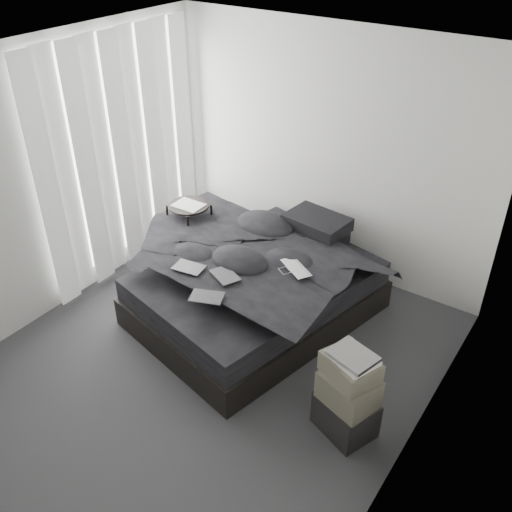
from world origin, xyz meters
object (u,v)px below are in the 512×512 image
Objects in this scene: box_lower at (345,414)px; side_stand at (191,238)px; bed at (256,303)px; laptop at (291,263)px.

side_stand is at bearing 156.40° from box_lower.
box_lower is (1.38, -0.78, 0.01)m from bed.
laptop is at bearing 7.50° from bed.
laptop is 1.54m from side_stand.
laptop is (0.40, -0.04, 0.65)m from bed.
bed is at bearing -14.91° from side_stand.
box_lower is (2.43, -1.06, -0.24)m from side_stand.
side_stand is 2.66m from box_lower.
laptop is 1.39m from box_lower.
bed is 5.02× the size of box_lower.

